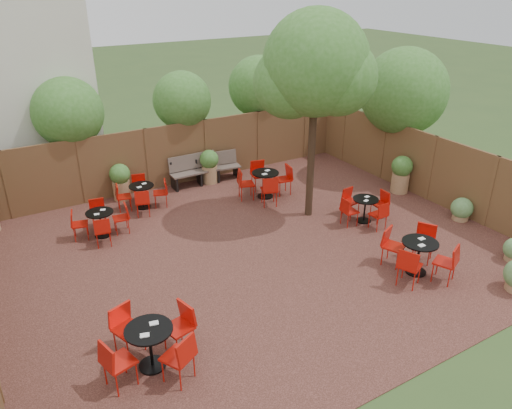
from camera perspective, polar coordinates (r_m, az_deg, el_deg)
ground at (r=12.20m, az=0.23°, el=-5.36°), size 80.00×80.00×0.00m
courtyard_paving at (r=12.19m, az=0.23°, el=-5.32°), size 12.00×10.00×0.02m
fence_back at (r=15.89m, az=-9.09°, el=5.80°), size 12.00×0.08×2.00m
fence_right at (r=15.43m, az=19.80°, el=3.98°), size 0.08×10.00×2.00m
overhang_foliage at (r=13.18m, az=-5.92°, el=9.59°), size 15.80×10.48×2.78m
courtyard_tree at (r=12.74m, az=6.97°, el=15.28°), size 2.82×2.72×5.54m
park_bench_left at (r=15.86m, az=-7.24°, el=4.07°), size 1.61×0.52×0.99m
park_bench_right at (r=16.18m, az=-4.59°, el=4.49°), size 1.53×0.64×0.92m
bistro_tables at (r=12.17m, az=-0.88°, el=-2.93°), size 8.50×8.09×0.93m
planters at (r=14.68m, az=-7.44°, el=2.72°), size 11.94×4.52×1.18m
low_shrubs at (r=13.05m, az=26.38°, el=-4.37°), size 2.38×3.51×0.73m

